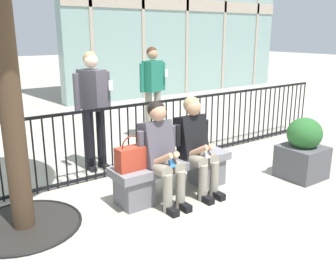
{
  "coord_description": "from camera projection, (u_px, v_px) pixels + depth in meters",
  "views": [
    {
      "loc": [
        -2.55,
        -3.46,
        1.96
      ],
      "look_at": [
        0.0,
        0.1,
        0.75
      ],
      "focal_mm": 39.45,
      "sensor_mm": 36.0,
      "label": 1
    }
  ],
  "objects": [
    {
      "name": "bystander_further_back",
      "position": [
        93.0,
        102.0,
        5.26
      ],
      "size": [
        0.55,
        0.43,
        1.71
      ],
      "color": "black",
      "rests_on": "ground"
    },
    {
      "name": "handbag_on_bench",
      "position": [
        132.0,
        157.0,
        4.17
      ],
      "size": [
        0.37,
        0.17,
        0.4
      ],
      "color": "#B23823",
      "rests_on": "stone_bench"
    },
    {
      "name": "ground_plane",
      "position": [
        173.0,
        193.0,
        4.66
      ],
      "size": [
        60.0,
        60.0,
        0.0
      ],
      "primitive_type": "plane",
      "color": "#A8A091"
    },
    {
      "name": "planter",
      "position": [
        303.0,
        150.0,
        5.07
      ],
      "size": [
        0.55,
        0.55,
        0.85
      ],
      "color": "#4C4C51",
      "rests_on": "ground"
    },
    {
      "name": "bystander_at_railing",
      "position": [
        153.0,
        86.0,
        6.86
      ],
      "size": [
        0.55,
        0.34,
        1.71
      ],
      "color": "gray",
      "rests_on": "ground"
    },
    {
      "name": "plaza_railing",
      "position": [
        132.0,
        137.0,
        5.3
      ],
      "size": [
        8.12,
        0.04,
        0.99
      ],
      "color": "black",
      "rests_on": "ground"
    },
    {
      "name": "seated_person_companion",
      "position": [
        196.0,
        143.0,
        4.54
      ],
      "size": [
        0.52,
        0.66,
        1.21
      ],
      "color": "gray",
      "rests_on": "ground"
    },
    {
      "name": "seated_person_with_phone",
      "position": [
        161.0,
        150.0,
        4.24
      ],
      "size": [
        0.52,
        0.66,
        1.21
      ],
      "color": "gray",
      "rests_on": "ground"
    },
    {
      "name": "stone_bench",
      "position": [
        173.0,
        173.0,
        4.59
      ],
      "size": [
        1.6,
        0.44,
        0.45
      ],
      "color": "slate",
      "rests_on": "ground"
    }
  ]
}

